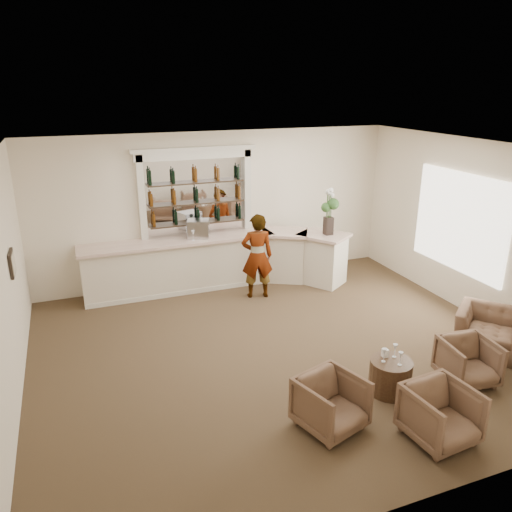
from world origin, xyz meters
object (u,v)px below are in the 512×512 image
Objects in this scene: armchair_right at (468,361)px; flower_vase at (329,209)px; armchair_far at (491,331)px; armchair_center at (441,414)px; bar_counter at (219,262)px; sommelier at (257,256)px; cocktail_table at (390,376)px; armchair_left at (331,403)px; espresso_machine at (198,229)px.

flower_vase is at bearing 98.43° from armchair_right.
armchair_far is 4.02m from flower_vase.
bar_counter is at bearing 95.63° from armchair_center.
cocktail_table is at bearing 110.58° from sommelier.
flower_vase is (2.32, 4.40, 1.35)m from armchair_left.
bar_counter is 4.83m from cocktail_table.
armchair_center is at bearing -57.15° from espresso_machine.
cocktail_table is at bearing -76.12° from bar_counter.
flower_vase is (1.70, 0.13, 0.82)m from sommelier.
sommelier is 4.49m from armchair_right.
armchair_center is at bearing -91.71° from cocktail_table.
armchair_far is (2.30, 1.49, -0.01)m from armchair_center.
armchair_far is 5.89m from espresso_machine.
bar_counter is 2.64m from flower_vase.
armchair_center is 6.13m from espresso_machine.
armchair_far is at bearing -30.54° from espresso_machine.
sommelier is at bearing 98.33° from cocktail_table.
armchair_center is at bearing -48.31° from armchair_left.
bar_counter reaches higher than armchair_center.
espresso_machine is at bearing 165.83° from bar_counter.
sommelier is 1.75× the size of flower_vase.
flower_vase is (2.68, -0.77, 0.38)m from espresso_machine.
flower_vase is (-1.14, 3.61, 1.36)m from armchair_far.
cocktail_table is 0.56× the size of armchair_far.
espresso_machine is at bearing 76.51° from armchair_left.
flower_vase is at bearing 158.62° from armchair_far.
espresso_machine is (-1.55, 4.78, 1.08)m from cocktail_table.
armchair_left is 0.73× the size of armchair_far.
armchair_center is at bearing -78.97° from bar_counter.
bar_counter is at bearing 163.71° from flower_vase.
armchair_right is at bearing -12.88° from armchair_left.
espresso_machine is 0.43× the size of flower_vase.
armchair_left is 2.43m from armchair_right.
armchair_right is 1.71× the size of espresso_machine.
cocktail_table is at bearing -53.69° from espresso_machine.
bar_counter is 5.43m from armchair_right.
armchair_center is (1.12, -5.76, -0.21)m from bar_counter.
armchair_right is at bearing -99.01° from armchair_far.
sommelier is at bearing 120.84° from armchair_right.
armchair_right is 5.78m from espresso_machine.
armchair_right is 4.43m from flower_vase.
armchair_left is 5.27m from espresso_machine.
armchair_right is (1.23, -0.20, 0.09)m from cocktail_table.
armchair_right is (2.38, -4.87, -0.23)m from bar_counter.
armchair_left is 3.55m from armchair_far.
armchair_far is at bearing -72.43° from flower_vase.
bar_counter is at bearing 179.76° from armchair_far.
flower_vase is at bearing -163.41° from sommelier.
bar_counter is 13.00× the size of espresso_machine.
bar_counter is 7.26× the size of armchair_left.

